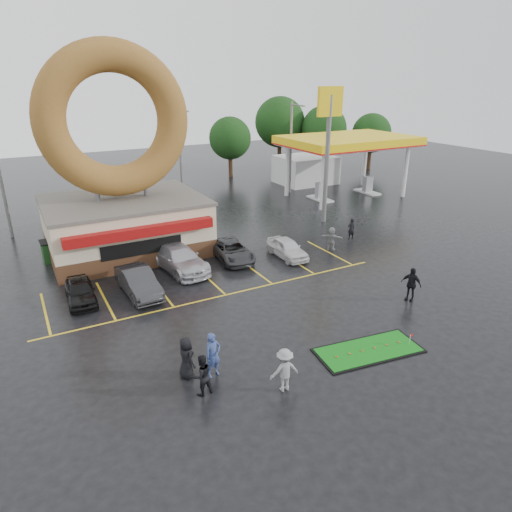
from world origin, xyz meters
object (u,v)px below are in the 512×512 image
gas_station (329,155)px  streetlight_right (291,146)px  car_white (287,248)px  dumpster (57,250)px  donut_shop (122,187)px  person_blue (213,355)px  shell_sign (329,130)px  streetlight_mid (181,157)px  putting_green (368,350)px  car_grey (232,251)px  car_black (80,291)px  car_dgrey (138,282)px  car_silver (179,258)px

gas_station → streetlight_right: streetlight_right is taller
car_white → dumpster: bearing=154.5°
dumpster → donut_shop: bearing=-8.9°
donut_shop → car_white: bearing=-35.1°
person_blue → streetlight_right: bearing=40.4°
donut_shop → person_blue: bearing=-91.8°
shell_sign → streetlight_mid: shell_sign is taller
gas_station → putting_green: gas_station is taller
car_grey → person_blue: person_blue is taller
car_black → car_dgrey: car_dgrey is taller
car_silver → car_grey: car_silver is taller
car_black → putting_green: bearing=-44.3°
streetlight_mid → car_grey: size_ratio=2.04×
donut_shop → shell_sign: (16.00, -0.97, 2.91)m
shell_sign → donut_shop: bearing=176.5°
shell_sign → putting_green: bearing=-120.5°
streetlight_right → car_white: (-9.97, -15.30, -4.15)m
car_silver → gas_station: bearing=23.8°
streetlight_right → car_dgrey: 26.11m
car_silver → car_grey: bearing=-7.8°
car_black → person_blue: bearing=-66.2°
streetlight_mid → car_white: 15.02m
putting_green → shell_sign: bearing=59.5°
car_silver → streetlight_right: bearing=31.5°
shell_sign → streetlight_mid: 12.93m
streetlight_right → putting_green: size_ratio=1.81×
streetlight_mid → car_silver: bearing=-111.2°
car_silver → putting_green: car_silver is taller
car_black → car_white: bearing=3.5°
gas_station → car_silver: gas_station is taller
car_black → dumpster: bearing=95.4°
gas_station → car_silver: bearing=-148.4°
streetlight_mid → gas_station: bearing=0.1°
gas_station → car_dgrey: gas_station is taller
car_black → car_white: size_ratio=0.96×
streetlight_right → dumpster: streetlight_right is taller
car_silver → car_black: bearing=-173.2°
donut_shop → person_blue: (-0.50, -15.94, -3.51)m
gas_station → car_dgrey: size_ratio=3.12×
car_white → shell_sign: bearing=38.9°
streetlight_right → dumpster: (-23.50, -8.48, -4.13)m
car_grey → car_white: bearing=-17.2°
car_white → gas_station: bearing=46.9°
car_black → car_grey: (9.72, 1.60, 0.00)m
person_blue → shell_sign: bearing=30.7°
car_grey → car_black: bearing=-166.1°
streetlight_right → car_white: bearing=-123.1°
dumpster → putting_green: bearing=-62.4°
gas_station → putting_green: 30.81m
car_grey → dumpster: bearing=156.2°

